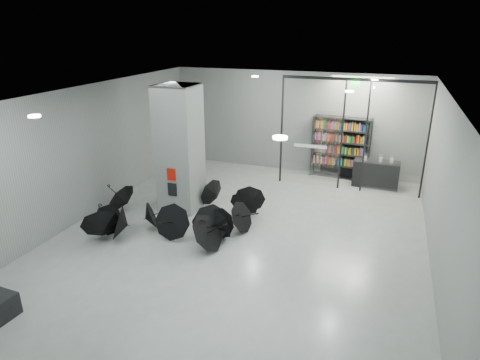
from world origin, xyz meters
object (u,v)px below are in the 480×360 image
(bookshelf, at_px, (340,148))
(umbrella_cluster, at_px, (183,221))
(column, at_px, (180,149))
(shop_counter, at_px, (376,174))

(bookshelf, distance_m, umbrella_cluster, 7.33)
(bookshelf, height_order, umbrella_cluster, bookshelf)
(bookshelf, xyz_separation_m, umbrella_cluster, (-3.65, -6.30, -0.88))
(column, distance_m, shop_counter, 7.35)
(umbrella_cluster, bearing_deg, shop_counter, 48.39)
(bookshelf, bearing_deg, shop_counter, -17.35)
(column, distance_m, umbrella_cluster, 2.43)
(column, distance_m, bookshelf, 6.56)
(shop_counter, bearing_deg, bookshelf, 158.26)
(column, bearing_deg, shop_counter, 35.27)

